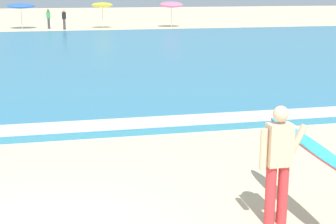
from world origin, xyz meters
TOP-DOWN VIEW (x-y plane):
  - sea at (0.00, 18.72)m, footprint 120.00×28.00m
  - surf_foam at (0.00, 5.32)m, footprint 120.00×0.99m
  - surfer_with_board at (3.48, -0.08)m, footprint 0.93×2.69m
  - beach_umbrella_1 at (-2.04, 37.17)m, footprint 2.18×2.20m
  - beach_umbrella_2 at (4.41, 36.23)m, footprint 1.72×1.73m
  - beach_umbrella_3 at (10.21, 36.23)m, footprint 1.98×2.01m
  - beachgoer_near_row_left at (1.30, 35.48)m, footprint 0.32×0.20m
  - beachgoer_near_row_mid at (0.09, 36.69)m, footprint 0.32×0.20m

SIDE VIEW (x-z plane):
  - sea at x=0.00m, z-range 0.00..0.14m
  - surf_foam at x=0.00m, z-range 0.14..0.15m
  - beachgoer_near_row_left at x=1.30m, z-range 0.05..1.63m
  - beachgoer_near_row_mid at x=0.09m, z-range 0.05..1.63m
  - surfer_with_board at x=3.48m, z-range 0.16..1.89m
  - beach_umbrella_1 at x=-2.04m, z-range 0.78..2.86m
  - beach_umbrella_3 at x=10.21m, z-range 0.78..2.95m
  - beach_umbrella_2 at x=4.41m, z-range 0.82..2.93m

